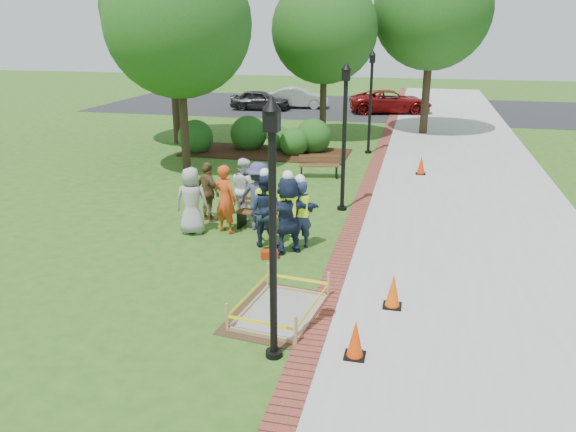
% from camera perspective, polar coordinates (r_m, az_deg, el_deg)
% --- Properties ---
extents(ground, '(100.00, 100.00, 0.00)m').
position_cam_1_polar(ground, '(12.41, -3.54, -5.95)').
color(ground, '#285116').
rests_on(ground, ground).
extents(sidewalk, '(6.00, 60.00, 0.02)m').
position_cam_1_polar(sidewalk, '(21.47, 17.37, 3.98)').
color(sidewalk, '#9E9E99').
rests_on(sidewalk, ground).
extents(brick_edging, '(0.50, 60.00, 0.03)m').
position_cam_1_polar(brick_edging, '(21.47, 8.69, 4.64)').
color(brick_edging, maroon).
rests_on(brick_edging, ground).
extents(mulch_bed, '(7.00, 3.00, 0.05)m').
position_cam_1_polar(mulch_bed, '(24.19, -2.22, 6.46)').
color(mulch_bed, '#381E0F').
rests_on(mulch_bed, ground).
extents(parking_lot, '(36.00, 12.00, 0.01)m').
position_cam_1_polar(parking_lot, '(38.27, 8.30, 10.83)').
color(parking_lot, black).
rests_on(parking_lot, ground).
extents(wet_concrete_pad, '(1.98, 2.50, 0.55)m').
position_cam_1_polar(wet_concrete_pad, '(10.71, -0.75, -8.74)').
color(wet_concrete_pad, '#47331E').
rests_on(wet_concrete_pad, ground).
extents(bench_near, '(1.54, 0.70, 0.80)m').
position_cam_1_polar(bench_near, '(14.97, -2.49, -0.45)').
color(bench_near, brown).
rests_on(bench_near, ground).
extents(bench_far, '(1.51, 0.77, 0.78)m').
position_cam_1_polar(bench_far, '(20.22, 3.15, 4.63)').
color(bench_far, brown).
rests_on(bench_far, ground).
extents(cone_front, '(0.35, 0.35, 0.69)m').
position_cam_1_polar(cone_front, '(9.42, 6.86, -12.38)').
color(cone_front, black).
rests_on(cone_front, ground).
extents(cone_back, '(0.36, 0.36, 0.70)m').
position_cam_1_polar(cone_back, '(11.06, 10.62, -7.55)').
color(cone_back, black).
rests_on(cone_back, ground).
extents(cone_far, '(0.36, 0.36, 0.71)m').
position_cam_1_polar(cone_far, '(21.12, 13.37, 5.03)').
color(cone_far, black).
rests_on(cone_far, ground).
extents(toolbox, '(0.45, 0.36, 0.20)m').
position_cam_1_polar(toolbox, '(13.19, -1.91, -3.91)').
color(toolbox, '#A6270C').
rests_on(toolbox, ground).
extents(lamp_near, '(0.28, 0.28, 4.26)m').
position_cam_1_polar(lamp_near, '(8.49, -1.57, 0.19)').
color(lamp_near, black).
rests_on(lamp_near, ground).
extents(lamp_mid, '(0.28, 0.28, 4.26)m').
position_cam_1_polar(lamp_mid, '(16.14, 5.77, 9.05)').
color(lamp_mid, black).
rests_on(lamp_mid, ground).
extents(lamp_far, '(0.28, 0.28, 4.26)m').
position_cam_1_polar(lamp_far, '(24.02, 8.41, 12.14)').
color(lamp_far, black).
rests_on(lamp_far, ground).
extents(tree_left, '(5.14, 5.14, 7.82)m').
position_cam_1_polar(tree_left, '(20.98, -11.09, 18.61)').
color(tree_left, '#3D2D1E').
rests_on(tree_left, ground).
extents(tree_back, '(4.83, 4.83, 7.41)m').
position_cam_1_polar(tree_back, '(26.91, 3.73, 18.32)').
color(tree_back, '#3D2D1E').
rests_on(tree_back, ground).
extents(tree_right, '(5.63, 5.63, 8.70)m').
position_cam_1_polar(tree_right, '(29.14, 14.46, 19.60)').
color(tree_right, '#3D2D1E').
rests_on(tree_right, ground).
extents(tree_far, '(5.87, 5.87, 8.86)m').
position_cam_1_polar(tree_far, '(26.29, -11.98, 20.01)').
color(tree_far, '#3D2D1E').
rests_on(tree_far, ground).
extents(shrub_a, '(1.51, 1.51, 1.51)m').
position_cam_1_polar(shrub_a, '(24.67, -9.31, 6.42)').
color(shrub_a, '#1C4513').
rests_on(shrub_a, ground).
extents(shrub_b, '(1.59, 1.59, 1.59)m').
position_cam_1_polar(shrub_b, '(25.06, -4.00, 6.81)').
color(shrub_b, '#1C4513').
rests_on(shrub_b, ground).
extents(shrub_c, '(1.22, 1.22, 1.22)m').
position_cam_1_polar(shrub_c, '(23.90, 0.61, 6.27)').
color(shrub_c, '#1C4513').
rests_on(shrub_c, ground).
extents(shrub_d, '(1.54, 1.54, 1.54)m').
position_cam_1_polar(shrub_d, '(24.50, 2.54, 6.56)').
color(shrub_d, '#1C4513').
rests_on(shrub_d, ground).
extents(shrub_e, '(1.08, 1.08, 1.08)m').
position_cam_1_polar(shrub_e, '(24.91, -0.76, 6.78)').
color(shrub_e, '#1C4513').
rests_on(shrub_e, ground).
extents(casual_person_a, '(0.61, 0.43, 1.77)m').
position_cam_1_polar(casual_person_a, '(14.73, -9.75, 1.53)').
color(casual_person_a, '#9B9B9B').
rests_on(casual_person_a, ground).
extents(casual_person_b, '(0.68, 0.56, 1.82)m').
position_cam_1_polar(casual_person_b, '(14.66, -6.38, 1.72)').
color(casual_person_b, '#CD4218').
rests_on(casual_person_b, ground).
extents(casual_person_c, '(0.64, 0.64, 1.72)m').
position_cam_1_polar(casual_person_c, '(15.77, -4.44, 2.82)').
color(casual_person_c, silver).
rests_on(casual_person_c, ground).
extents(casual_person_d, '(0.63, 0.59, 1.67)m').
position_cam_1_polar(casual_person_d, '(15.62, -8.11, 2.41)').
color(casual_person_d, brown).
rests_on(casual_person_d, ground).
extents(casual_person_e, '(0.65, 0.49, 1.83)m').
position_cam_1_polar(casual_person_e, '(14.79, -2.98, 2.00)').
color(casual_person_e, '#3A3964').
rests_on(casual_person_e, ground).
extents(hivis_worker_a, '(0.71, 0.66, 2.03)m').
position_cam_1_polar(hivis_worker_a, '(13.23, -0.03, 0.34)').
color(hivis_worker_a, '#1A2946').
rests_on(hivis_worker_a, ground).
extents(hivis_worker_b, '(0.65, 0.61, 1.87)m').
position_cam_1_polar(hivis_worker_b, '(13.49, 1.20, 0.39)').
color(hivis_worker_b, '#1B2F47').
rests_on(hivis_worker_b, ground).
extents(hivis_worker_c, '(0.64, 0.47, 1.97)m').
position_cam_1_polar(hivis_worker_c, '(13.66, -2.33, 0.82)').
color(hivis_worker_c, '#18223E').
rests_on(hivis_worker_c, ground).
extents(parked_car_a, '(2.01, 4.35, 1.40)m').
position_cam_1_polar(parked_car_a, '(36.91, -2.84, 10.70)').
color(parked_car_a, '#232425').
rests_on(parked_car_a, ground).
extents(parked_car_b, '(2.37, 4.58, 1.44)m').
position_cam_1_polar(parked_car_b, '(37.82, 0.98, 10.92)').
color(parked_car_b, '#B4B5BA').
rests_on(parked_car_b, ground).
extents(parked_car_c, '(3.01, 5.01, 1.53)m').
position_cam_1_polar(parked_car_c, '(36.17, 10.31, 10.26)').
color(parked_car_c, maroon).
rests_on(parked_car_c, ground).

